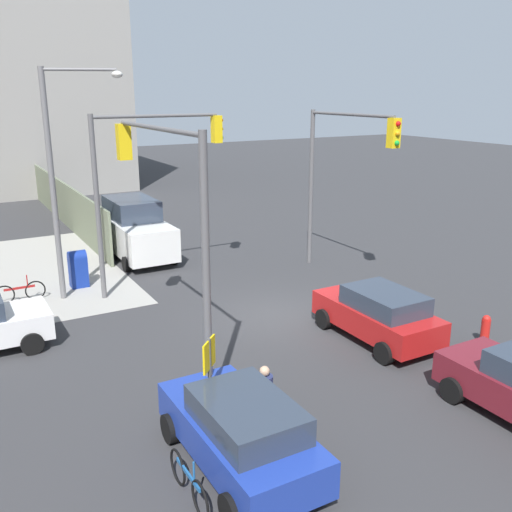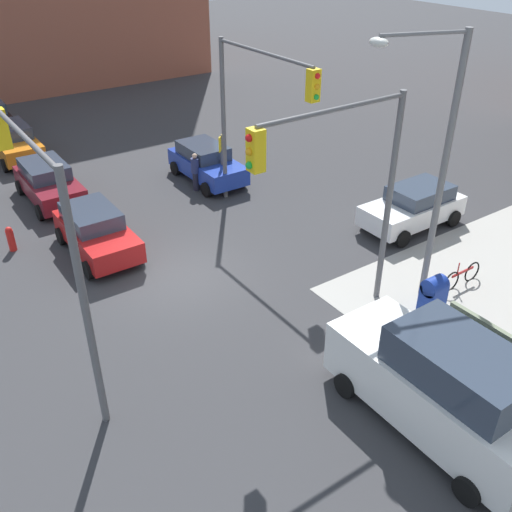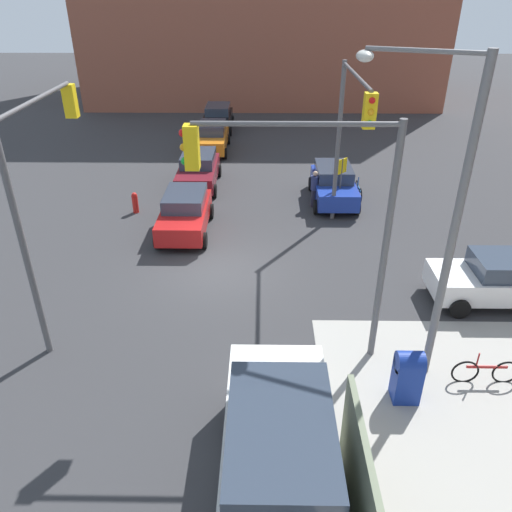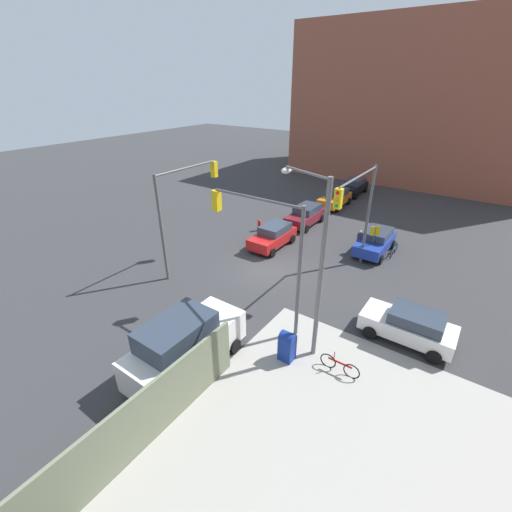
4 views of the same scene
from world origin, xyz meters
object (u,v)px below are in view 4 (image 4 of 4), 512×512
Objects in this scene: van_white_delivery at (185,344)px; mailbox_blue at (287,345)px; sedan_maroon at (306,215)px; pedestrian_crossing at (359,241)px; fire_hydrant at (259,225)px; coupe_red at (273,236)px; traffic_signal_nw_corner at (358,205)px; sedan_blue at (375,241)px; traffic_signal_ne_corner at (264,238)px; bicycle_leaning_on_fence at (339,366)px; street_lamp_corner at (316,257)px; coupe_orange at (335,198)px; traffic_signal_se_corner at (184,199)px; coupe_white at (409,325)px; coupe_black at (354,186)px; bicycle_at_crosswalk at (394,251)px.

mailbox_blue is at bearing 132.13° from van_white_delivery.
pedestrian_crossing is at bearing 65.43° from sedan_maroon.
pedestrian_crossing is at bearing 95.71° from fire_hydrant.
pedestrian_crossing is (-2.66, 5.50, 0.03)m from coupe_red.
sedan_blue is at bearing 176.65° from traffic_signal_nw_corner.
sedan_maroon is at bearing -161.21° from traffic_signal_ne_corner.
bicycle_leaning_on_fence is (1.10, 4.58, -4.25)m from traffic_signal_ne_corner.
fire_hydrant is at bearing -140.60° from mailbox_blue.
coupe_orange is at bearing -159.81° from street_lamp_corner.
traffic_signal_se_corner is 14.04m from coupe_white.
pedestrian_crossing is (-10.30, 1.19, -3.73)m from traffic_signal_ne_corner.
traffic_signal_nw_corner is at bearing 45.98° from sedan_maroon.
coupe_white is (6.85, 13.20, 0.36)m from fire_hydrant.
mailbox_blue is at bearing -21.90° from street_lamp_corner.
fire_hydrant is at bearing -117.41° from coupe_white.
sedan_maroon is 2.42× the size of bicycle_leaning_on_fence.
bicycle_at_crosswalk is at bearing 31.94° from coupe_black.
coupe_white is 0.97× the size of sedan_maroon.
coupe_white is at bearing 135.18° from van_white_delivery.
sedan_maroon is 2.42× the size of bicycle_at_crosswalk.
coupe_white is 14.81m from sedan_maroon.
fire_hydrant is 15.56m from bicycle_leaning_on_fence.
traffic_signal_nw_corner is 1.58× the size of coupe_white.
traffic_signal_se_corner reaches higher than bicycle_at_crosswalk.
coupe_white is 2.36× the size of bicycle_leaning_on_fence.
traffic_signal_ne_corner is 4.55× the size of mailbox_blue.
traffic_signal_ne_corner reaches higher than mailbox_blue.
bicycle_at_crosswalk reaches higher than fire_hydrant.
fire_hydrant is 10.36m from bicycle_at_crosswalk.
traffic_signal_se_corner is at bearing -45.64° from sedan_blue.
pedestrian_crossing is at bearing -163.41° from bicycle_leaning_on_fence.
coupe_black reaches higher than fire_hydrant.
mailbox_blue is 0.33× the size of coupe_orange.
coupe_red and coupe_orange have the same top height.
traffic_signal_nw_corner is at bearing -176.63° from mailbox_blue.
coupe_red and sedan_maroon have the same top height.
sedan_maroon is (5.87, -0.12, -0.00)m from coupe_orange.
fire_hydrant is 14.88m from coupe_white.
street_lamp_corner reaches higher than mailbox_blue.
mailbox_blue is 0.82× the size of bicycle_leaning_on_fence.
van_white_delivery is (2.89, -3.20, 0.52)m from mailbox_blue.
coupe_orange is (-20.41, -6.64, 0.08)m from mailbox_blue.
traffic_signal_ne_corner is 3.86× the size of pedestrian_crossing.
mailbox_blue is 12.06m from pedestrian_crossing.
bicycle_leaning_on_fence is at bearing 76.50° from traffic_signal_ne_corner.
sedan_blue is 15.86m from van_white_delivery.
traffic_signal_nw_corner is 5.66m from sedan_blue.
bicycle_at_crosswalk is at bearing 165.20° from van_white_delivery.
traffic_signal_se_corner is 17.42m from coupe_orange.
traffic_signal_nw_corner is 3.71× the size of bicycle_at_crosswalk.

